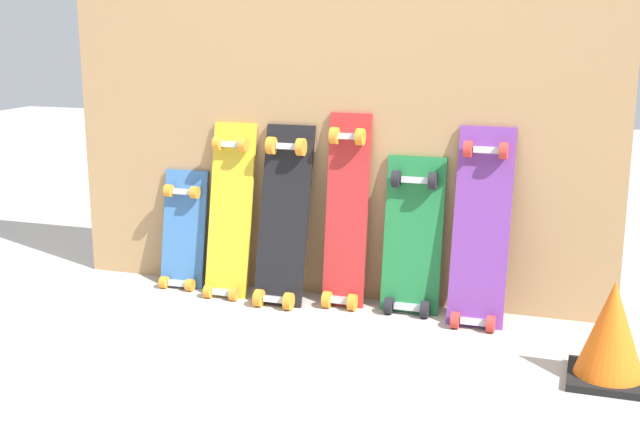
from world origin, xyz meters
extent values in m
plane|color=#B2AAA0|center=(0.00, 0.00, 0.00)|extent=(12.00, 12.00, 0.00)
cube|color=tan|center=(0.00, 0.07, 0.83)|extent=(2.24, 0.04, 1.66)
cube|color=#386BAD|center=(-0.63, -0.01, 0.21)|extent=(0.19, 0.12, 0.56)
cube|color=#B7B7BF|center=(-0.63, -0.07, 0.02)|extent=(0.09, 0.04, 0.03)
cube|color=#B7B7BF|center=(-0.63, 0.00, 0.40)|extent=(0.09, 0.04, 0.03)
cylinder|color=orange|center=(-0.69, -0.09, 0.03)|extent=(0.03, 0.05, 0.05)
cylinder|color=orange|center=(-0.57, -0.09, 0.03)|extent=(0.03, 0.05, 0.05)
cylinder|color=orange|center=(-0.69, -0.02, 0.41)|extent=(0.03, 0.05, 0.05)
cylinder|color=orange|center=(-0.57, -0.02, 0.41)|extent=(0.03, 0.05, 0.05)
cube|color=gold|center=(-0.40, -0.04, 0.31)|extent=(0.18, 0.18, 0.77)
cube|color=#B7B7BF|center=(-0.40, -0.13, 0.02)|extent=(0.08, 0.04, 0.03)
cube|color=#B7B7BF|center=(-0.40, 0.00, 0.61)|extent=(0.08, 0.04, 0.03)
cylinder|color=orange|center=(-0.45, -0.14, 0.03)|extent=(0.03, 0.05, 0.05)
cylinder|color=orange|center=(-0.34, -0.14, 0.03)|extent=(0.03, 0.05, 0.05)
cylinder|color=orange|center=(-0.45, -0.02, 0.62)|extent=(0.03, 0.05, 0.05)
cylinder|color=orange|center=(-0.34, -0.02, 0.62)|extent=(0.03, 0.05, 0.05)
cube|color=black|center=(-0.16, -0.06, 0.32)|extent=(0.20, 0.21, 0.76)
cube|color=#B7B7BF|center=(-0.16, -0.16, 0.03)|extent=(0.09, 0.04, 0.03)
cube|color=#B7B7BF|center=(-0.16, 0.00, 0.62)|extent=(0.09, 0.04, 0.03)
cylinder|color=orange|center=(-0.22, -0.17, 0.03)|extent=(0.03, 0.07, 0.07)
cylinder|color=orange|center=(-0.09, -0.17, 0.03)|extent=(0.03, 0.07, 0.07)
cylinder|color=orange|center=(-0.22, -0.02, 0.62)|extent=(0.03, 0.07, 0.07)
cylinder|color=orange|center=(-0.09, -0.02, 0.62)|extent=(0.03, 0.07, 0.07)
cube|color=#B22626|center=(0.09, -0.02, 0.34)|extent=(0.17, 0.13, 0.82)
cube|color=#B7B7BF|center=(0.09, -0.09, 0.03)|extent=(0.08, 0.04, 0.03)
cube|color=#B7B7BF|center=(0.09, 0.01, 0.67)|extent=(0.08, 0.04, 0.03)
cylinder|color=orange|center=(0.04, -0.10, 0.03)|extent=(0.03, 0.07, 0.07)
cylinder|color=orange|center=(0.14, -0.10, 0.03)|extent=(0.03, 0.07, 0.07)
cylinder|color=orange|center=(0.04, -0.01, 0.67)|extent=(0.03, 0.07, 0.07)
cylinder|color=orange|center=(0.14, -0.01, 0.67)|extent=(0.03, 0.07, 0.07)
cube|color=#1E7238|center=(0.36, -0.01, 0.27)|extent=(0.23, 0.13, 0.66)
cube|color=#B7B7BF|center=(0.36, -0.08, 0.03)|extent=(0.10, 0.04, 0.03)
cube|color=#B7B7BF|center=(0.36, 0.00, 0.51)|extent=(0.10, 0.04, 0.03)
cylinder|color=black|center=(0.29, -0.09, 0.03)|extent=(0.03, 0.07, 0.07)
cylinder|color=black|center=(0.43, -0.09, 0.03)|extent=(0.03, 0.07, 0.07)
cylinder|color=black|center=(0.29, -0.01, 0.52)|extent=(0.03, 0.07, 0.07)
cylinder|color=black|center=(0.43, -0.01, 0.52)|extent=(0.03, 0.07, 0.07)
cube|color=#6B338C|center=(0.62, -0.05, 0.33)|extent=(0.21, 0.20, 0.79)
cube|color=#B7B7BF|center=(0.62, -0.15, 0.03)|extent=(0.09, 0.04, 0.03)
cube|color=#B7B7BF|center=(0.62, 0.00, 0.64)|extent=(0.09, 0.04, 0.03)
cylinder|color=red|center=(0.56, -0.17, 0.03)|extent=(0.03, 0.06, 0.06)
cylinder|color=red|center=(0.68, -0.17, 0.03)|extent=(0.03, 0.06, 0.06)
cylinder|color=red|center=(0.56, -0.02, 0.64)|extent=(0.03, 0.06, 0.06)
cylinder|color=red|center=(0.68, -0.02, 0.64)|extent=(0.03, 0.06, 0.06)
cube|color=black|center=(1.09, -0.47, 0.01)|extent=(0.25, 0.25, 0.02)
cone|color=orange|center=(1.09, -0.47, 0.18)|extent=(0.21, 0.21, 0.31)
camera|label=1|loc=(0.99, -3.05, 1.11)|focal=46.57mm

